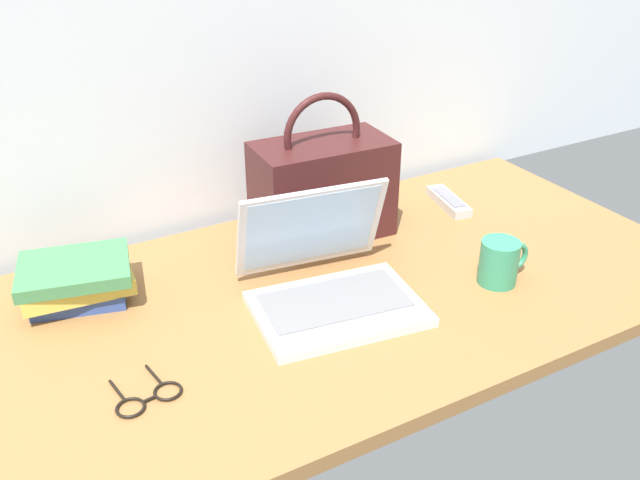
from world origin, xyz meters
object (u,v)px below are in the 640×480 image
coffee_mug (500,261)px  eyeglasses (148,398)px  remote_control_near (448,201)px  handbag (323,187)px  book_stack (76,280)px  laptop (328,280)px

coffee_mug → eyeglasses: (-0.73, -0.00, -0.04)m
remote_control_near → handbag: handbag is taller
coffee_mug → handbag: bearing=120.2°
book_stack → remote_control_near: bearing=-0.6°
eyeglasses → handbag: handbag is taller
coffee_mug → book_stack: size_ratio=0.49×
coffee_mug → book_stack: coffee_mug is taller
eyeglasses → book_stack: (-0.03, 0.34, 0.04)m
coffee_mug → remote_control_near: coffee_mug is taller
coffee_mug → remote_control_near: size_ratio=0.70×
laptop → remote_control_near: bearing=25.3°
coffee_mug → remote_control_near: (0.14, 0.33, -0.04)m
remote_control_near → coffee_mug: bearing=-112.5°
remote_control_near → eyeglasses: bearing=-158.8°
coffee_mug → handbag: 0.42m
remote_control_near → eyeglasses: (-0.86, -0.33, -0.01)m
book_stack → handbag: bearing=1.5°
coffee_mug → eyeglasses: coffee_mug is taller
laptop → book_stack: 0.48m
laptop → coffee_mug: laptop is taller
coffee_mug → handbag: size_ratio=0.35×
handbag → remote_control_near: bearing=-3.9°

